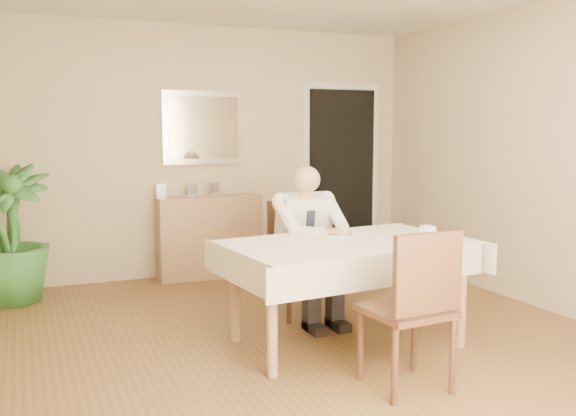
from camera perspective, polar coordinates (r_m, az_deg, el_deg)
name	(u,v)px	position (r m, az deg, el deg)	size (l,w,h in m)	color
room	(307,164)	(4.47, 1.74, 3.93)	(5.00, 5.02, 2.60)	brown
doorway	(341,176)	(7.38, 4.73, 2.86)	(0.96, 0.07, 2.10)	white
mirror	(203,128)	(6.77, -7.53, 7.09)	(0.86, 0.04, 0.76)	silver
dining_table	(347,253)	(4.58, 5.28, -3.98)	(1.82, 1.19, 0.75)	#8F7650
chair_far	(297,250)	(5.39, 0.82, -3.72)	(0.46, 0.46, 0.94)	#472618
chair_near	(415,301)	(3.82, 11.23, -8.14)	(0.49, 0.49, 0.97)	#472618
seated_man	(312,237)	(5.10, 2.15, -2.55)	(0.48, 0.72, 1.24)	white
plate	(335,235)	(4.78, 4.18, -2.37)	(0.26, 0.26, 0.02)	white
food	(335,232)	(4.78, 4.19, -2.11)	(0.14, 0.14, 0.06)	#905E30
knife	(343,233)	(4.75, 4.95, -2.25)	(0.01, 0.01, 0.13)	silver
fork	(334,234)	(4.71, 4.08, -2.31)	(0.01, 0.01, 0.13)	silver
coffee_mug	(428,233)	(4.69, 12.30, -2.18)	(0.13, 0.13, 0.10)	white
sideboard	(209,237)	(6.72, -7.03, -2.54)	(1.06, 0.36, 0.85)	#8F7650
photo_frame_left	(161,190)	(6.63, -11.22, 1.54)	(0.10, 0.02, 0.14)	silver
photo_frame_center	(192,189)	(6.69, -8.53, 1.64)	(0.10, 0.02, 0.14)	silver
photo_frame_right	(215,189)	(6.72, -6.55, 1.70)	(0.10, 0.02, 0.14)	silver
potted_palm	(11,234)	(6.19, -23.43, -2.16)	(0.69, 0.69, 1.23)	#295E24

